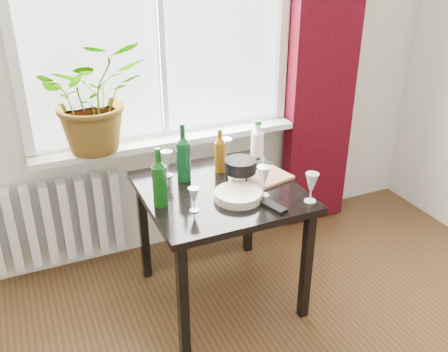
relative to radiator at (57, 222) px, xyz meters
name	(u,v)px	position (x,y,z in m)	size (l,w,h in m)	color
window	(158,12)	(0.75, 0.04, 1.22)	(1.72, 0.08, 1.62)	white
windowsill	(169,140)	(0.75, -0.03, 0.44)	(1.72, 0.20, 0.04)	silver
curtain	(325,51)	(1.87, -0.06, 0.92)	(0.50, 0.12, 2.56)	#37050D
radiator	(57,222)	(0.00, 0.00, 0.00)	(0.80, 0.10, 0.55)	white
table	(220,203)	(0.85, -0.63, 0.27)	(0.85, 0.85, 0.74)	black
potted_plant	(93,96)	(0.31, -0.05, 0.80)	(0.60, 0.52, 0.66)	#30721E
wine_bottle_left	(159,177)	(0.49, -0.68, 0.52)	(0.08, 0.08, 0.33)	#0C420F
wine_bottle_right	(183,152)	(0.70, -0.44, 0.53)	(0.08, 0.08, 0.35)	#0C411C
bottle_amber	(220,150)	(0.94, -0.42, 0.50)	(0.07, 0.07, 0.27)	brown
cleaning_bottle	(257,142)	(1.20, -0.40, 0.50)	(0.08, 0.08, 0.27)	white
wineglass_front_right	(263,181)	(1.03, -0.80, 0.45)	(0.07, 0.07, 0.18)	silver
wineglass_far_right	(311,187)	(1.23, -0.96, 0.44)	(0.07, 0.07, 0.17)	silver
wineglass_back_center	(226,151)	(1.01, -0.36, 0.45)	(0.08, 0.08, 0.18)	#B4BCC2
wineglass_back_left	(167,163)	(0.63, -0.36, 0.44)	(0.07, 0.07, 0.16)	white
wineglass_front_left	(194,199)	(0.63, -0.80, 0.43)	(0.06, 0.06, 0.13)	#B2BBC0
plate_stack	(238,195)	(0.89, -0.78, 0.38)	(0.26, 0.26, 0.04)	beige
fondue_pot	(240,171)	(0.98, -0.61, 0.43)	(0.21, 0.18, 0.14)	black
tv_remote	(271,205)	(1.01, -0.93, 0.37)	(0.06, 0.19, 0.02)	black
cutting_board	(263,179)	(1.12, -0.63, 0.37)	(0.31, 0.20, 0.02)	#AC744D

